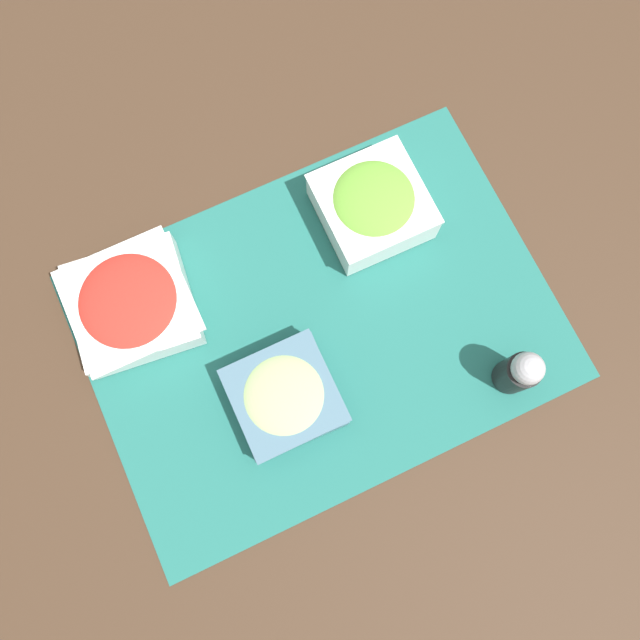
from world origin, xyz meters
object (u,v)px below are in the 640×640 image
object	(u,v)px
cucumber_bowl	(285,397)
pepper_shaker	(520,372)
lettuce_bowl	(372,205)
tomato_bowl	(131,304)

from	to	relation	value
cucumber_bowl	pepper_shaker	distance (m)	0.28
lettuce_bowl	pepper_shaker	xyz separation A→B (m)	(0.06, -0.27, 0.01)
tomato_bowl	lettuce_bowl	bearing A→B (deg)	-1.94
cucumber_bowl	tomato_bowl	distance (m)	0.22
lettuce_bowl	tomato_bowl	xyz separation A→B (m)	(-0.32, 0.01, -0.01)
cucumber_bowl	pepper_shaker	bearing A→B (deg)	-19.57
pepper_shaker	cucumber_bowl	bearing A→B (deg)	160.43
tomato_bowl	pepper_shaker	size ratio (longest dim) A/B	1.68
tomato_bowl	pepper_shaker	xyz separation A→B (m)	(0.38, -0.28, 0.02)
lettuce_bowl	pepper_shaker	bearing A→B (deg)	-77.13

